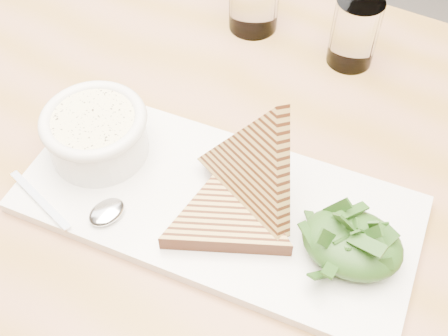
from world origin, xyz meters
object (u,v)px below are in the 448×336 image
at_px(soup_bowl, 98,137).
at_px(table_top, 228,171).
at_px(glass_far, 355,32).
at_px(platter, 217,204).

bearing_deg(soup_bowl, table_top, 21.05).
distance_m(table_top, soup_bowl, 0.16).
distance_m(soup_bowl, glass_far, 0.37).
bearing_deg(glass_far, table_top, -110.04).
height_order(platter, glass_far, glass_far).
bearing_deg(table_top, soup_bowl, -158.95).
relative_size(soup_bowl, glass_far, 1.18).
xyz_separation_m(table_top, soup_bowl, (-0.14, -0.05, 0.06)).
height_order(table_top, platter, platter).
relative_size(table_top, glass_far, 12.21).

